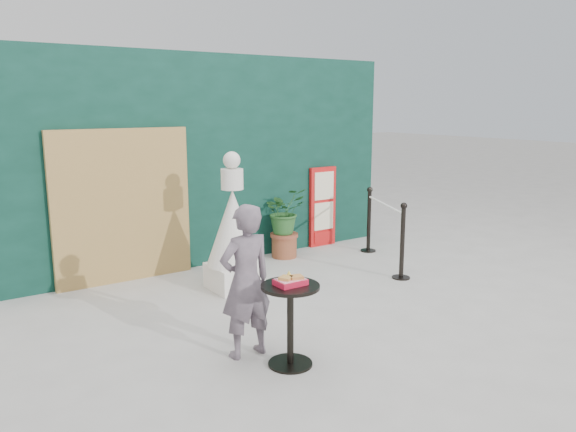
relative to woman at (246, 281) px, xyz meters
The scene contains 10 objects.
ground 1.43m from the woman, ahead, with size 60.00×60.00×0.00m, color #ADAAA5.
back_wall 3.40m from the woman, 68.03° to the left, with size 6.00×0.30×3.00m, color black.
bamboo_fence 2.87m from the woman, 93.27° to the left, with size 1.80×0.08×2.00m, color tan.
woman is the anchor object (origin of this frame).
menu_board 4.25m from the woman, 42.45° to the left, with size 0.50×0.07×1.30m.
statue 1.96m from the woman, 64.25° to the left, with size 0.68×0.68×1.74m.
cafe_table 0.50m from the woman, 60.93° to the right, with size 0.52×0.52×0.75m.
food_basket 0.46m from the woman, 60.56° to the right, with size 0.26×0.19×0.11m.
planter 3.44m from the woman, 49.95° to the left, with size 0.63×0.54×1.07m.
stanchion_barrier 3.54m from the woman, 25.13° to the left, with size 0.84×1.54×1.03m.
Camera 1 is at (-3.69, -4.16, 2.30)m, focal length 35.00 mm.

